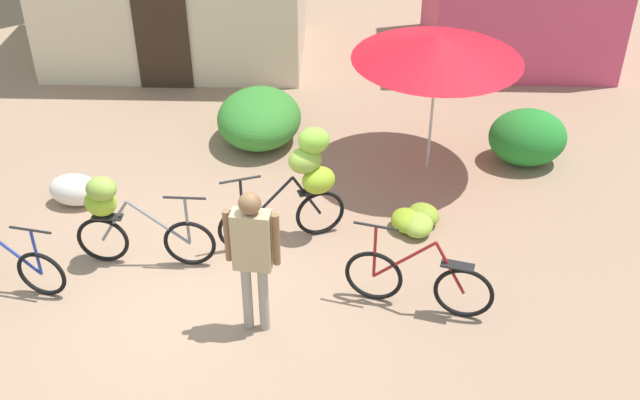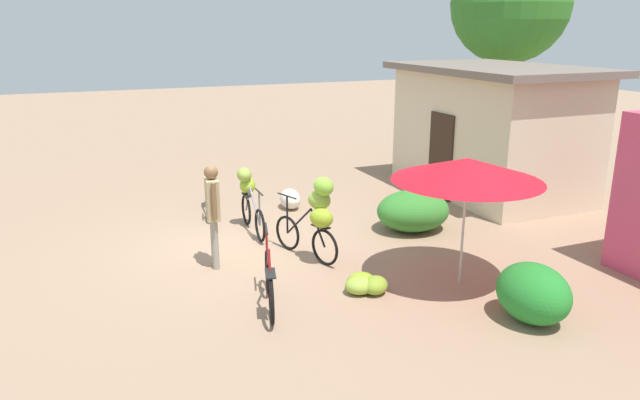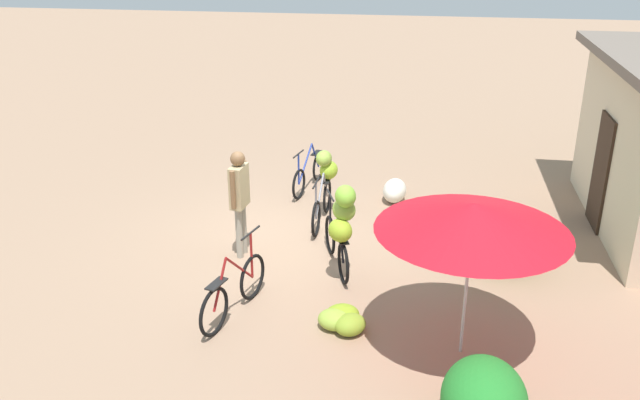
{
  "view_description": "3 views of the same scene",
  "coord_description": "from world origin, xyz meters",
  "px_view_note": "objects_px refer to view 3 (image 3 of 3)",
  "views": [
    {
      "loc": [
        1.52,
        -6.87,
        6.02
      ],
      "look_at": [
        1.28,
        0.78,
        0.8
      ],
      "focal_mm": 44.0,
      "sensor_mm": 36.0,
      "label": 1
    },
    {
      "loc": [
        9.91,
        -2.54,
        3.93
      ],
      "look_at": [
        0.43,
        1.45,
        0.9
      ],
      "focal_mm": 33.26,
      "sensor_mm": 36.0,
      "label": 2
    },
    {
      "loc": [
        10.07,
        2.25,
        5.03
      ],
      "look_at": [
        0.78,
        0.75,
        1.11
      ],
      "focal_mm": 37.7,
      "sensor_mm": 36.0,
      "label": 3
    }
  ],
  "objects_px": {
    "bicycle_near_pile": "(325,181)",
    "produce_sack": "(395,190)",
    "bicycle_by_shop": "(234,291)",
    "banana_pile_on_ground": "(343,320)",
    "person_vendor": "(239,192)",
    "bicycle_leftmost": "(309,173)",
    "market_umbrella": "(473,217)",
    "bicycle_center_loaded": "(341,222)"
  },
  "relations": [
    {
      "from": "bicycle_near_pile",
      "to": "produce_sack",
      "type": "distance_m",
      "value": 1.63
    },
    {
      "from": "bicycle_by_shop",
      "to": "banana_pile_on_ground",
      "type": "xyz_separation_m",
      "value": [
        0.11,
        1.52,
        -0.24
      ]
    },
    {
      "from": "bicycle_by_shop",
      "to": "banana_pile_on_ground",
      "type": "distance_m",
      "value": 1.54
    },
    {
      "from": "produce_sack",
      "to": "person_vendor",
      "type": "relative_size",
      "value": 0.4
    },
    {
      "from": "bicycle_near_pile",
      "to": "bicycle_by_shop",
      "type": "height_order",
      "value": "bicycle_near_pile"
    },
    {
      "from": "bicycle_leftmost",
      "to": "bicycle_near_pile",
      "type": "bearing_deg",
      "value": 21.76
    },
    {
      "from": "bicycle_near_pile",
      "to": "person_vendor",
      "type": "relative_size",
      "value": 0.96
    },
    {
      "from": "market_umbrella",
      "to": "bicycle_near_pile",
      "type": "bearing_deg",
      "value": -148.8
    },
    {
      "from": "bicycle_near_pile",
      "to": "bicycle_center_loaded",
      "type": "height_order",
      "value": "bicycle_center_loaded"
    },
    {
      "from": "bicycle_near_pile",
      "to": "banana_pile_on_ground",
      "type": "bearing_deg",
      "value": 12.65
    },
    {
      "from": "banana_pile_on_ground",
      "to": "person_vendor",
      "type": "distance_m",
      "value": 2.84
    },
    {
      "from": "bicycle_center_loaded",
      "to": "bicycle_by_shop",
      "type": "relative_size",
      "value": 0.95
    },
    {
      "from": "banana_pile_on_ground",
      "to": "person_vendor",
      "type": "relative_size",
      "value": 0.43
    },
    {
      "from": "banana_pile_on_ground",
      "to": "produce_sack",
      "type": "xyz_separation_m",
      "value": [
        -4.55,
        0.41,
        0.09
      ]
    },
    {
      "from": "bicycle_center_loaded",
      "to": "banana_pile_on_ground",
      "type": "bearing_deg",
      "value": 9.0
    },
    {
      "from": "market_umbrella",
      "to": "bicycle_center_loaded",
      "type": "xyz_separation_m",
      "value": [
        -1.69,
        -1.75,
        -0.96
      ]
    },
    {
      "from": "bicycle_near_pile",
      "to": "bicycle_center_loaded",
      "type": "distance_m",
      "value": 2.24
    },
    {
      "from": "bicycle_leftmost",
      "to": "banana_pile_on_ground",
      "type": "xyz_separation_m",
      "value": [
        4.91,
        1.33,
        -0.21
      ]
    },
    {
      "from": "bicycle_leftmost",
      "to": "produce_sack",
      "type": "relative_size",
      "value": 2.39
    },
    {
      "from": "bicycle_leftmost",
      "to": "bicycle_by_shop",
      "type": "bearing_deg",
      "value": -2.25
    },
    {
      "from": "bicycle_leftmost",
      "to": "person_vendor",
      "type": "relative_size",
      "value": 0.94
    },
    {
      "from": "bicycle_leftmost",
      "to": "person_vendor",
      "type": "distance_m",
      "value": 3.17
    },
    {
      "from": "bicycle_leftmost",
      "to": "bicycle_near_pile",
      "type": "height_order",
      "value": "bicycle_near_pile"
    },
    {
      "from": "bicycle_center_loaded",
      "to": "bicycle_near_pile",
      "type": "bearing_deg",
      "value": -164.99
    },
    {
      "from": "bicycle_center_loaded",
      "to": "person_vendor",
      "type": "distance_m",
      "value": 1.75
    },
    {
      "from": "bicycle_center_loaded",
      "to": "produce_sack",
      "type": "xyz_separation_m",
      "value": [
        -3.12,
        0.64,
        -0.68
      ]
    },
    {
      "from": "bicycle_center_loaded",
      "to": "person_vendor",
      "type": "bearing_deg",
      "value": -105.03
    },
    {
      "from": "bicycle_leftmost",
      "to": "produce_sack",
      "type": "bearing_deg",
      "value": 78.51
    },
    {
      "from": "bicycle_by_shop",
      "to": "produce_sack",
      "type": "height_order",
      "value": "bicycle_by_shop"
    },
    {
      "from": "person_vendor",
      "to": "produce_sack",
      "type": "bearing_deg",
      "value": 139.08
    },
    {
      "from": "market_umbrella",
      "to": "person_vendor",
      "type": "distance_m",
      "value": 4.11
    },
    {
      "from": "bicycle_leftmost",
      "to": "bicycle_near_pile",
      "type": "xyz_separation_m",
      "value": [
        1.32,
        0.53,
        0.38
      ]
    },
    {
      "from": "produce_sack",
      "to": "person_vendor",
      "type": "bearing_deg",
      "value": -40.92
    },
    {
      "from": "bicycle_near_pile",
      "to": "person_vendor",
      "type": "height_order",
      "value": "person_vendor"
    },
    {
      "from": "bicycle_by_shop",
      "to": "banana_pile_on_ground",
      "type": "relative_size",
      "value": 2.14
    },
    {
      "from": "market_umbrella",
      "to": "produce_sack",
      "type": "height_order",
      "value": "market_umbrella"
    },
    {
      "from": "market_umbrella",
      "to": "produce_sack",
      "type": "distance_m",
      "value": 5.2
    },
    {
      "from": "bicycle_near_pile",
      "to": "banana_pile_on_ground",
      "type": "distance_m",
      "value": 3.72
    },
    {
      "from": "bicycle_center_loaded",
      "to": "person_vendor",
      "type": "relative_size",
      "value": 0.88
    },
    {
      "from": "produce_sack",
      "to": "bicycle_center_loaded",
      "type": "bearing_deg",
      "value": -11.59
    },
    {
      "from": "bicycle_by_shop",
      "to": "banana_pile_on_ground",
      "type": "height_order",
      "value": "bicycle_by_shop"
    },
    {
      "from": "bicycle_leftmost",
      "to": "bicycle_by_shop",
      "type": "distance_m",
      "value": 4.8
    }
  ]
}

